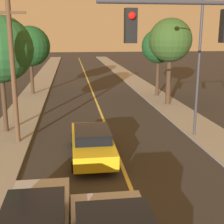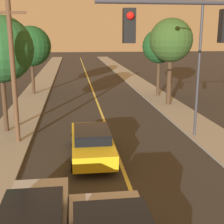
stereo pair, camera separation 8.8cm
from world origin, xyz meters
name	(u,v)px [view 2 (the right image)]	position (x,y,z in m)	size (l,w,h in m)	color
road_surface	(89,80)	(0.00, 36.00, 0.01)	(8.56, 80.00, 0.01)	#2D2B28
sidewalk_left	(44,80)	(-5.53, 36.00, 0.06)	(2.50, 80.00, 0.12)	gray
sidewalk_right	(132,79)	(5.53, 36.00, 0.06)	(2.50, 80.00, 0.12)	gray
car_near_lane_second	(92,142)	(-1.20, 10.75, 0.74)	(1.92, 4.97, 1.40)	gold
streetlamp_right	(192,46)	(4.17, 13.02, 4.91)	(2.04, 0.36, 7.49)	#333338
utility_pole_left	(13,71)	(-4.88, 13.11, 3.78)	(1.60, 0.24, 7.01)	#513823
tree_left_near	(0,49)	(-5.84, 15.04, 4.73)	(3.64, 3.64, 6.44)	#3D2B1C
tree_left_far	(31,46)	(-5.65, 26.82, 4.47)	(3.62, 3.62, 6.18)	#3D2B1C
tree_right_near	(171,41)	(5.54, 20.77, 5.05)	(3.30, 3.30, 6.63)	#3D2B1C
tree_right_far	(159,47)	(5.66, 24.38, 4.49)	(2.98, 2.98, 5.88)	#3D2B1C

